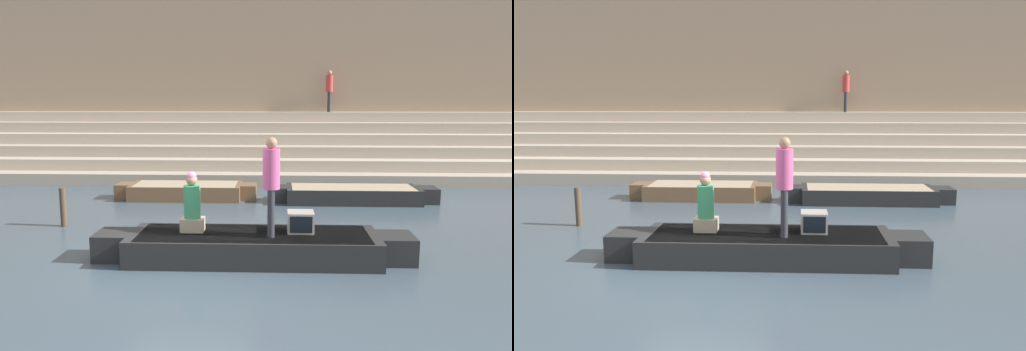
# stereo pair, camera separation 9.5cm
# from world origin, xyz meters

# --- Properties ---
(ground_plane) EXTENTS (120.00, 120.00, 0.00)m
(ground_plane) POSITION_xyz_m (0.00, 0.00, 0.00)
(ground_plane) COLOR #3D4C56
(ghat_steps) EXTENTS (36.00, 4.67, 2.39)m
(ghat_steps) POSITION_xyz_m (0.00, 10.60, 0.86)
(ghat_steps) COLOR tan
(ghat_steps) RESTS_ON ground
(back_wall) EXTENTS (34.20, 1.28, 8.91)m
(back_wall) POSITION_xyz_m (0.00, 12.89, 4.42)
(back_wall) COLOR #937A60
(back_wall) RESTS_ON ground
(rowboat_main) EXTENTS (5.91, 1.54, 0.50)m
(rowboat_main) POSITION_xyz_m (1.28, 0.05, 0.27)
(rowboat_main) COLOR black
(rowboat_main) RESTS_ON ground
(person_standing) EXTENTS (0.31, 0.31, 1.81)m
(person_standing) POSITION_xyz_m (1.61, -0.10, 1.56)
(person_standing) COLOR #28282D
(person_standing) RESTS_ON rowboat_main
(person_rowing) EXTENTS (0.43, 0.34, 1.14)m
(person_rowing) POSITION_xyz_m (0.13, 0.18, 0.97)
(person_rowing) COLOR gray
(person_rowing) RESTS_ON rowboat_main
(tv_set) EXTENTS (0.49, 0.47, 0.39)m
(tv_set) POSITION_xyz_m (2.16, 0.20, 0.69)
(tv_set) COLOR #9E998E
(tv_set) RESTS_ON rowboat_main
(moored_boat_shore) EXTENTS (4.83, 1.32, 0.44)m
(moored_boat_shore) POSITION_xyz_m (3.90, 5.32, 0.24)
(moored_boat_shore) COLOR black
(moored_boat_shore) RESTS_ON ground
(moored_boat_distant) EXTENTS (4.18, 1.32, 0.44)m
(moored_boat_distant) POSITION_xyz_m (-0.97, 5.64, 0.24)
(moored_boat_distant) COLOR brown
(moored_boat_distant) RESTS_ON ground
(mooring_post) EXTENTS (0.15, 0.15, 0.91)m
(mooring_post) POSITION_xyz_m (-3.28, 2.31, 0.46)
(mooring_post) COLOR #473828
(mooring_post) RESTS_ON ground
(person_on_steps) EXTENTS (0.29, 0.29, 1.68)m
(person_on_steps) POSITION_xyz_m (3.87, 11.90, 3.37)
(person_on_steps) COLOR #28282D
(person_on_steps) RESTS_ON ghat_steps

